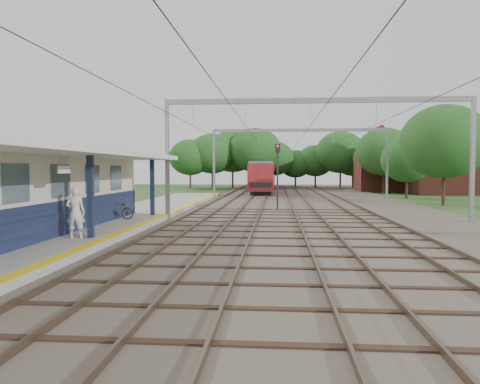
{
  "coord_description": "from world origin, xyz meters",
  "views": [
    {
      "loc": [
        1.33,
        -11.58,
        3.02
      ],
      "look_at": [
        -0.96,
        17.16,
        1.6
      ],
      "focal_mm": 35.0,
      "sensor_mm": 36.0,
      "label": 1
    }
  ],
  "objects": [
    {
      "name": "station_building",
      "position": [
        -8.88,
        7.0,
        2.04
      ],
      "size": [
        3.41,
        18.0,
        3.4
      ],
      "color": "beige",
      "rests_on": "platform"
    },
    {
      "name": "tree_band",
      "position": [
        3.84,
        57.12,
        4.92
      ],
      "size": [
        31.72,
        30.88,
        8.82
      ],
      "color": "#382619",
      "rests_on": "ground"
    },
    {
      "name": "person",
      "position": [
        -6.44,
        5.83,
        1.34
      ],
      "size": [
        0.8,
        0.6,
        1.98
      ],
      "primitive_type": "imported",
      "rotation": [
        0.0,
        0.0,
        3.32
      ],
      "color": "silver",
      "rests_on": "platform"
    },
    {
      "name": "platform",
      "position": [
        -7.5,
        14.0,
        0.17
      ],
      "size": [
        5.0,
        52.0,
        0.35
      ],
      "primitive_type": "cube",
      "color": "gray",
      "rests_on": "ground"
    },
    {
      "name": "signal_post",
      "position": [
        1.35,
        21.94,
        3.14
      ],
      "size": [
        0.35,
        0.3,
        4.8
      ],
      "rotation": [
        0.0,
        0.0,
        -0.14
      ],
      "color": "black",
      "rests_on": "ground"
    },
    {
      "name": "rail_tracks",
      "position": [
        1.5,
        30.0,
        0.18
      ],
      "size": [
        11.8,
        88.0,
        0.15
      ],
      "color": "brown",
      "rests_on": "ballast_bed"
    },
    {
      "name": "train",
      "position": [
        -0.5,
        57.01,
        2.11
      ],
      "size": [
        2.88,
        35.8,
        3.78
      ],
      "color": "black",
      "rests_on": "ballast_bed"
    },
    {
      "name": "house_near",
      "position": [
        21.0,
        46.0,
        2.99
      ],
      "size": [
        7.0,
        6.12,
        7.89
      ],
      "color": "brown",
      "rests_on": "ground"
    },
    {
      "name": "canopy",
      "position": [
        -7.77,
        6.0,
        3.64
      ],
      "size": [
        6.4,
        20.0,
        3.44
      ],
      "color": "#111A37",
      "rests_on": "platform"
    },
    {
      "name": "ground",
      "position": [
        0.0,
        0.0,
        0.0
      ],
      "size": [
        160.0,
        160.0,
        0.0
      ],
      "primitive_type": "plane",
      "color": "#2D4C1E",
      "rests_on": "ground"
    },
    {
      "name": "catenary_system",
      "position": [
        3.39,
        25.28,
        5.51
      ],
      "size": [
        17.22,
        88.0,
        7.0
      ],
      "color": "gray",
      "rests_on": "ground"
    },
    {
      "name": "yellow_stripe",
      "position": [
        -5.25,
        14.0,
        0.35
      ],
      "size": [
        0.45,
        52.0,
        0.01
      ],
      "primitive_type": "cube",
      "color": "yellow",
      "rests_on": "platform"
    },
    {
      "name": "ballast_bed",
      "position": [
        4.0,
        30.0,
        0.05
      ],
      "size": [
        18.0,
        90.0,
        0.1
      ],
      "primitive_type": "cube",
      "color": "#473D33",
      "rests_on": "ground"
    },
    {
      "name": "bicycle",
      "position": [
        -7.09,
        12.47,
        0.85
      ],
      "size": [
        1.71,
        0.76,
        1.0
      ],
      "primitive_type": "imported",
      "rotation": [
        0.0,
        0.0,
        1.75
      ],
      "color": "black",
      "rests_on": "platform"
    },
    {
      "name": "house_far",
      "position": [
        16.0,
        52.0,
        3.23
      ],
      "size": [
        8.0,
        6.12,
        8.66
      ],
      "color": "brown",
      "rests_on": "ground"
    }
  ]
}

